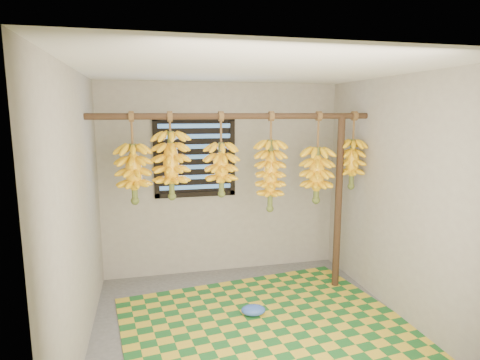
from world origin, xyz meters
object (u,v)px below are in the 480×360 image
object	(u,v)px
support_post	(338,204)
banana_bunch_d	(270,175)
woven_mat	(266,325)
banana_bunch_f	(352,164)
plastic_bag	(253,310)
banana_bunch_b	(171,165)
banana_bunch_c	(221,169)
banana_bunch_a	(134,173)
banana_bunch_e	(317,175)

from	to	relation	value
support_post	banana_bunch_d	world-z (taller)	banana_bunch_d
woven_mat	support_post	bearing A→B (deg)	32.36
banana_bunch_d	banana_bunch_f	bearing A→B (deg)	0.00
plastic_bag	banana_bunch_f	bearing A→B (deg)	20.00
banana_bunch_b	banana_bunch_d	world-z (taller)	same
support_post	plastic_bag	distance (m)	1.55
banana_bunch_c	woven_mat	bearing A→B (deg)	-65.57
banana_bunch_a	banana_bunch_d	world-z (taller)	same
woven_mat	banana_bunch_d	size ratio (longest dim) A/B	2.48
banana_bunch_e	banana_bunch_f	size ratio (longest dim) A/B	1.16
woven_mat	banana_bunch_d	bearing A→B (deg)	70.57
banana_bunch_b	support_post	bearing A→B (deg)	0.00
banana_bunch_f	woven_mat	bearing A→B (deg)	-150.96
banana_bunch_b	banana_bunch_f	xyz separation A→B (m)	(2.04, 0.00, -0.05)
banana_bunch_a	banana_bunch_c	world-z (taller)	same
banana_bunch_e	banana_bunch_f	world-z (taller)	same
woven_mat	banana_bunch_f	xyz separation A→B (m)	(1.21, 0.67, 1.46)
plastic_bag	banana_bunch_e	distance (m)	1.62
banana_bunch_c	banana_bunch_e	world-z (taller)	same
banana_bunch_d	banana_bunch_e	size ratio (longest dim) A/B	1.07
banana_bunch_a	banana_bunch_b	world-z (taller)	same
support_post	plastic_bag	size ratio (longest dim) A/B	7.98
banana_bunch_c	banana_bunch_e	distance (m)	1.09
banana_bunch_c	support_post	bearing A→B (deg)	0.00
banana_bunch_c	banana_bunch_d	xyz separation A→B (m)	(0.54, 0.00, -0.09)
woven_mat	banana_bunch_a	size ratio (longest dim) A/B	2.93
banana_bunch_d	plastic_bag	bearing A→B (deg)	-123.76
woven_mat	banana_bunch_a	distance (m)	1.98
woven_mat	plastic_bag	distance (m)	0.23
woven_mat	banana_bunch_d	distance (m)	1.53
banana_bunch_c	banana_bunch_d	world-z (taller)	same
banana_bunch_b	banana_bunch_d	xyz separation A→B (m)	(1.06, -0.00, -0.15)
banana_bunch_d	banana_bunch_e	world-z (taller)	same
banana_bunch_a	banana_bunch_e	world-z (taller)	same
support_post	banana_bunch_b	world-z (taller)	banana_bunch_b
plastic_bag	banana_bunch_f	world-z (taller)	banana_bunch_f
woven_mat	banana_bunch_a	world-z (taller)	banana_bunch_a
banana_bunch_b	banana_bunch_e	distance (m)	1.62
support_post	banana_bunch_b	size ratio (longest dim) A/B	2.25
banana_bunch_c	banana_bunch_f	world-z (taller)	same
banana_bunch_b	banana_bunch_a	bearing A→B (deg)	180.00
banana_bunch_d	banana_bunch_f	xyz separation A→B (m)	(0.97, 0.00, 0.10)
banana_bunch_a	banana_bunch_e	bearing A→B (deg)	-0.00
support_post	woven_mat	bearing A→B (deg)	-147.64
plastic_bag	banana_bunch_d	world-z (taller)	banana_bunch_d
woven_mat	banana_bunch_a	xyz separation A→B (m)	(-1.20, 0.67, 1.43)
banana_bunch_a	banana_bunch_c	xyz separation A→B (m)	(0.89, -0.00, 0.01)
support_post	banana_bunch_f	world-z (taller)	banana_bunch_f
plastic_bag	banana_bunch_e	world-z (taller)	banana_bunch_e
support_post	banana_bunch_d	bearing A→B (deg)	-180.00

